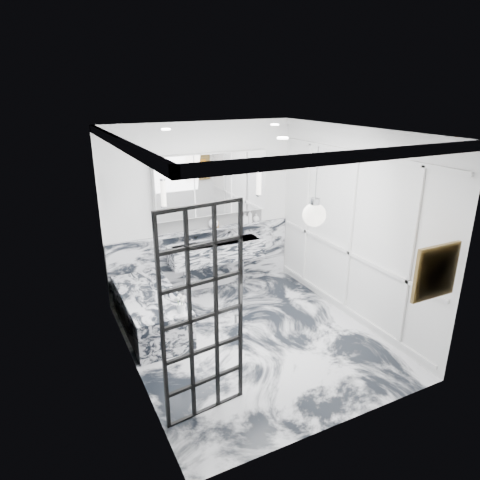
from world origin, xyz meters
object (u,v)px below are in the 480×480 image
bathtub (151,311)px  mirror_cabinet (211,184)px  crittall_door (203,317)px  trough_sink (217,251)px

bathtub → mirror_cabinet: bearing=32.1°
crittall_door → mirror_cabinet: mirror_cabinet is taller
crittall_door → trough_sink: bearing=56.9°
crittall_door → mirror_cabinet: bearing=58.4°
crittall_door → mirror_cabinet: 3.07m
trough_sink → mirror_cabinet: bearing=90.0°
crittall_door → bathtub: bearing=85.3°
trough_sink → bathtub: (-1.33, -0.66, -0.45)m
crittall_door → trough_sink: crittall_door is taller
crittall_door → bathtub: crittall_door is taller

